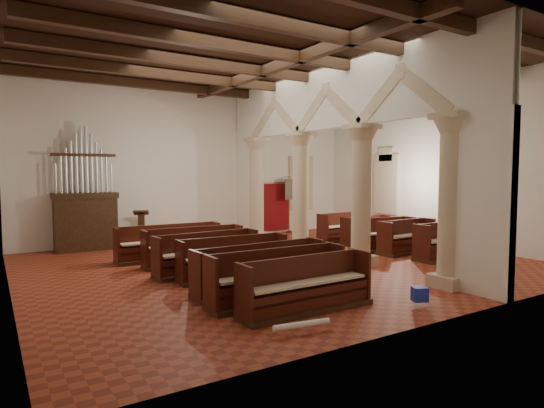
{
  "coord_description": "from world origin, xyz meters",
  "views": [
    {
      "loc": [
        -7.33,
        -11.22,
        2.71
      ],
      "look_at": [
        0.01,
        0.5,
        1.74
      ],
      "focal_mm": 30.0,
      "sensor_mm": 36.0,
      "label": 1
    }
  ],
  "objects_px": {
    "lectern": "(142,231)",
    "aisle_pew_0": "(442,247)",
    "nave_pew_0": "(307,293)",
    "pipe_organ": "(85,211)",
    "processional_banner": "(289,214)"
  },
  "relations": [
    {
      "from": "lectern",
      "to": "nave_pew_0",
      "type": "distance_m",
      "value": 9.71
    },
    {
      "from": "pipe_organ",
      "to": "nave_pew_0",
      "type": "distance_m",
      "value": 10.05
    },
    {
      "from": "nave_pew_0",
      "to": "aisle_pew_0",
      "type": "height_order",
      "value": "aisle_pew_0"
    },
    {
      "from": "pipe_organ",
      "to": "aisle_pew_0",
      "type": "relative_size",
      "value": 2.31
    },
    {
      "from": "pipe_organ",
      "to": "aisle_pew_0",
      "type": "xyz_separation_m",
      "value": [
        9.01,
        -7.72,
        -0.98
      ]
    },
    {
      "from": "lectern",
      "to": "aisle_pew_0",
      "type": "xyz_separation_m",
      "value": [
        7.08,
        -7.7,
        -0.16
      ]
    },
    {
      "from": "nave_pew_0",
      "to": "pipe_organ",
      "type": "bearing_deg",
      "value": 102.96
    },
    {
      "from": "lectern",
      "to": "processional_banner",
      "type": "distance_m",
      "value": 6.62
    },
    {
      "from": "lectern",
      "to": "aisle_pew_0",
      "type": "distance_m",
      "value": 10.46
    },
    {
      "from": "lectern",
      "to": "nave_pew_0",
      "type": "relative_size",
      "value": 0.46
    },
    {
      "from": "lectern",
      "to": "nave_pew_0",
      "type": "height_order",
      "value": "lectern"
    },
    {
      "from": "nave_pew_0",
      "to": "aisle_pew_0",
      "type": "relative_size",
      "value": 1.51
    },
    {
      "from": "processional_banner",
      "to": "aisle_pew_0",
      "type": "distance_m",
      "value": 7.74
    },
    {
      "from": "lectern",
      "to": "nave_pew_0",
      "type": "bearing_deg",
      "value": -67.07
    },
    {
      "from": "pipe_organ",
      "to": "processional_banner",
      "type": "relative_size",
      "value": 1.69
    }
  ]
}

